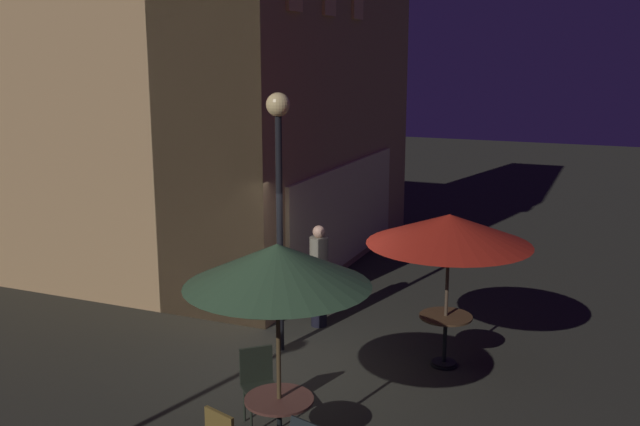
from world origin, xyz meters
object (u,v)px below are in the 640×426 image
object	(u,v)px
street_lamp_near_corner	(279,165)
cafe_table_0	(445,328)
patio_umbrella_1	(277,266)
patron_standing_0	(319,275)
cafe_chair_1	(258,379)
patio_umbrella_0	(449,230)
cafe_table_1	(279,413)

from	to	relation	value
street_lamp_near_corner	cafe_table_0	world-z (taller)	street_lamp_near_corner
street_lamp_near_corner	patio_umbrella_1	bearing A→B (deg)	-154.37
patio_umbrella_1	patron_standing_0	distance (m)	4.38
cafe_table_0	cafe_chair_1	bearing A→B (deg)	145.72
street_lamp_near_corner	patron_standing_0	world-z (taller)	street_lamp_near_corner
cafe_chair_1	patron_standing_0	distance (m)	3.40
street_lamp_near_corner	patio_umbrella_0	bearing A→B (deg)	-80.58
street_lamp_near_corner	cafe_table_1	world-z (taller)	street_lamp_near_corner
patio_umbrella_1	patron_standing_0	world-z (taller)	patio_umbrella_1
patio_umbrella_0	patron_standing_0	world-z (taller)	patio_umbrella_0
cafe_table_1	patio_umbrella_1	xyz separation A→B (m)	(0.00, 0.00, 1.74)
cafe_table_1	patron_standing_0	size ratio (longest dim) A/B	0.45
street_lamp_near_corner	patio_umbrella_1	world-z (taller)	street_lamp_near_corner
cafe_table_1	patron_standing_0	distance (m)	4.16
patio_umbrella_1	cafe_table_1	bearing A→B (deg)	-90.00
street_lamp_near_corner	cafe_table_0	size ratio (longest dim) A/B	5.10
cafe_table_1	patio_umbrella_1	bearing A→B (deg)	90.00
patron_standing_0	patio_umbrella_0	bearing A→B (deg)	-21.67
cafe_table_0	patio_umbrella_0	world-z (taller)	patio_umbrella_0
street_lamp_near_corner	cafe_table_0	distance (m)	3.44
cafe_table_0	cafe_table_1	size ratio (longest dim) A/B	0.99
street_lamp_near_corner	cafe_table_1	size ratio (longest dim) A/B	5.07
patio_umbrella_1	patron_standing_0	size ratio (longest dim) A/B	1.45
patio_umbrella_0	cafe_table_0	bearing A→B (deg)	180.00
street_lamp_near_corner	patio_umbrella_0	world-z (taller)	street_lamp_near_corner
cafe_table_0	cafe_chair_1	world-z (taller)	cafe_chair_1
cafe_table_1	cafe_table_0	bearing A→B (deg)	-19.66
patio_umbrella_1	patron_standing_0	bearing A→B (deg)	16.75
patron_standing_0	cafe_table_0	bearing A→B (deg)	-21.67
cafe_table_0	patio_umbrella_1	world-z (taller)	patio_umbrella_1
patio_umbrella_1	patron_standing_0	xyz separation A→B (m)	(3.97, 1.20, -1.40)
patio_umbrella_0	cafe_chair_1	world-z (taller)	patio_umbrella_0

